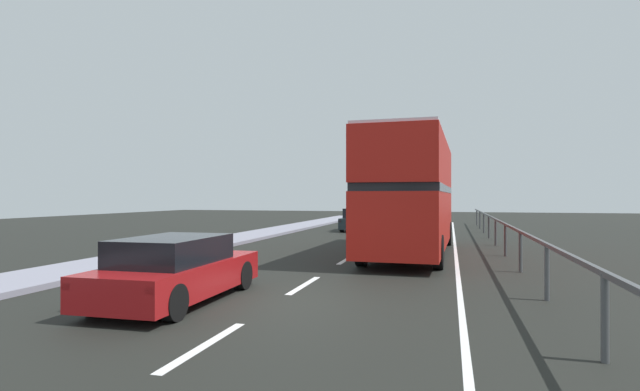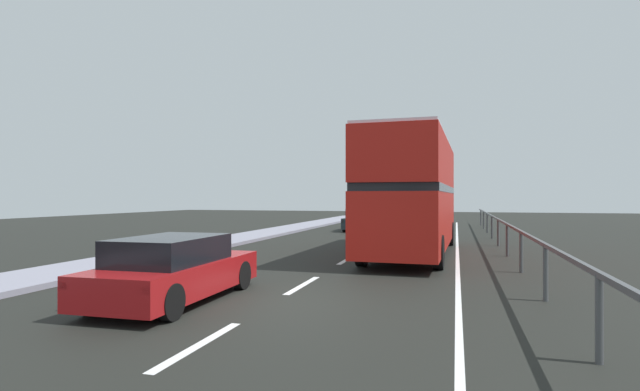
{
  "view_description": "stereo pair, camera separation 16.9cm",
  "coord_description": "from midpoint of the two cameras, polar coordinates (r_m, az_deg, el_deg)",
  "views": [
    {
      "loc": [
        3.36,
        -9.36,
        2.11
      ],
      "look_at": [
        -0.36,
        4.54,
        2.14
      ],
      "focal_mm": 27.31,
      "sensor_mm": 36.0,
      "label": 1
    },
    {
      "loc": [
        3.52,
        -9.31,
        2.11
      ],
      "look_at": [
        -0.36,
        4.54,
        2.14
      ],
      "focal_mm": 27.31,
      "sensor_mm": 36.0,
      "label": 2
    }
  ],
  "objects": [
    {
      "name": "sedan_car_ahead",
      "position": [
        30.39,
        4.44,
        -2.85
      ],
      "size": [
        1.86,
        4.56,
        1.39
      ],
      "rotation": [
        0.0,
        0.0,
        0.02
      ],
      "color": "#1F292E",
      "rests_on": "ground"
    },
    {
      "name": "near_sidewalk_kerb",
      "position": [
        13.91,
        -32.29,
        -8.55
      ],
      "size": [
        2.34,
        80.0,
        0.14
      ],
      "primitive_type": "cube",
      "color": "gray",
      "rests_on": "ground"
    },
    {
      "name": "ground_plane",
      "position": [
        10.18,
        -5.24,
        -12.39
      ],
      "size": [
        75.58,
        120.0,
        0.1
      ],
      "primitive_type": "cube",
      "color": "black"
    },
    {
      "name": "double_decker_bus_red",
      "position": [
        18.15,
        10.49,
        0.32
      ],
      "size": [
        2.81,
        10.39,
        4.2
      ],
      "rotation": [
        0.0,
        0.0,
        -0.03
      ],
      "color": "#B21A13",
      "rests_on": "ground"
    },
    {
      "name": "bridge_side_railing",
      "position": [
        18.46,
        20.67,
        -3.73
      ],
      "size": [
        0.1,
        42.0,
        1.17
      ],
      "color": "#46484A",
      "rests_on": "ground"
    },
    {
      "name": "lane_paint_markings",
      "position": [
        18.5,
        10.82,
        -6.67
      ],
      "size": [
        3.7,
        46.0,
        0.01
      ],
      "color": "silver",
      "rests_on": "ground"
    },
    {
      "name": "hatchback_car_near",
      "position": [
        10.32,
        -16.92,
        -8.35
      ],
      "size": [
        1.83,
        4.35,
        1.31
      ],
      "rotation": [
        0.0,
        0.0,
        0.01
      ],
      "color": "maroon",
      "rests_on": "ground"
    }
  ]
}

